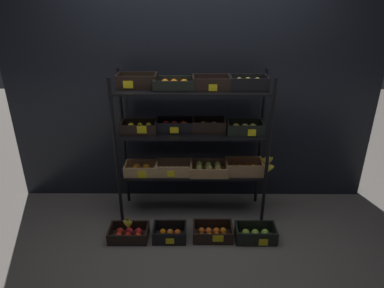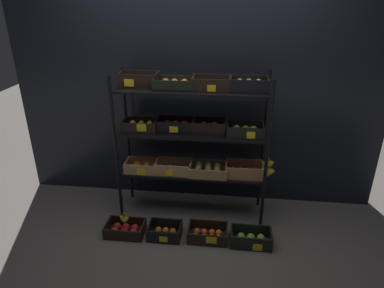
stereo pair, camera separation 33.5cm
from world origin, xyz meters
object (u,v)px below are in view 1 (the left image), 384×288
Objects in this scene: display_rack at (194,131)px; crate_ground_tangerine at (170,234)px; banana_bunch_loose at (128,224)px; crate_ground_apple_green at (255,235)px; crate_ground_center_tangerine at (213,233)px; crate_ground_apple_red at (129,234)px.

crate_ground_tangerine is at bearing -117.14° from display_rack.
banana_bunch_loose reaches higher than crate_ground_tangerine.
crate_ground_apple_green is at bearing -0.45° from banana_bunch_loose.
display_rack reaches higher than crate_ground_center_tangerine.
display_rack is 0.99m from crate_ground_center_tangerine.
crate_ground_apple_green is (0.40, -0.03, 0.01)m from crate_ground_center_tangerine.
banana_bunch_loose reaches higher than crate_ground_center_tangerine.
crate_ground_center_tangerine is (0.41, 0.02, -0.00)m from crate_ground_tangerine.
crate_ground_apple_red is 0.98× the size of crate_ground_center_tangerine.
crate_ground_tangerine is at bearing 179.37° from crate_ground_apple_green.
crate_ground_apple_green is at bearing -4.11° from crate_ground_center_tangerine.
display_rack is at bearing 142.01° from crate_ground_apple_green.
crate_ground_tangerine is (-0.23, -0.44, -0.87)m from display_rack.
display_rack is 1.01m from crate_ground_tangerine.
crate_ground_apple_red is at bearing -144.15° from display_rack.
display_rack reaches higher than banana_bunch_loose.
crate_ground_apple_red is at bearing -108.92° from banana_bunch_loose.
crate_ground_apple_green is at bearing -37.99° from display_rack.
crate_ground_apple_green is (1.20, -0.01, 0.01)m from crate_ground_apple_red.
banana_bunch_loose is (-1.20, 0.01, 0.11)m from crate_ground_apple_green.
banana_bunch_loose is (-0.39, 0.00, 0.12)m from crate_ground_tangerine.
display_rack is 1.16m from crate_ground_apple_red.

